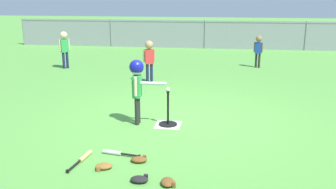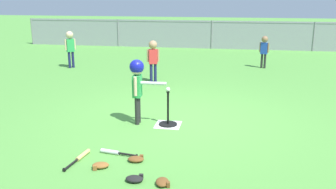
% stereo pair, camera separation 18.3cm
% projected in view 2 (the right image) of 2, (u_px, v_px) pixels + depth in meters
% --- Properties ---
extents(ground_plane, '(60.00, 60.00, 0.00)m').
position_uv_depth(ground_plane, '(181.00, 119.00, 6.76)').
color(ground_plane, '#51933D').
extents(home_plate, '(0.44, 0.44, 0.01)m').
position_uv_depth(home_plate, '(168.00, 125.00, 6.48)').
color(home_plate, white).
rests_on(home_plate, ground_plane).
extents(batting_tee, '(0.32, 0.32, 0.60)m').
position_uv_depth(batting_tee, '(168.00, 120.00, 6.46)').
color(batting_tee, black).
rests_on(batting_tee, ground_plane).
extents(baseball_on_tee, '(0.07, 0.07, 0.07)m').
position_uv_depth(baseball_on_tee, '(168.00, 89.00, 6.31)').
color(baseball_on_tee, white).
rests_on(baseball_on_tee, batting_tee).
extents(batter_child, '(0.64, 0.33, 1.14)m').
position_uv_depth(batter_child, '(138.00, 79.00, 6.35)').
color(batter_child, '#262626').
rests_on(batter_child, ground_plane).
extents(fielder_near_left, '(0.28, 0.19, 0.98)m').
position_uv_depth(fielder_near_left, '(264.00, 48.00, 11.24)').
color(fielder_near_left, '#262626').
rests_on(fielder_near_left, ground_plane).
extents(fielder_deep_left, '(0.27, 0.24, 1.12)m').
position_uv_depth(fielder_deep_left, '(70.00, 44.00, 11.27)').
color(fielder_deep_left, '#191E4C').
rests_on(fielder_deep_left, ground_plane).
extents(fielder_deep_right, '(0.31, 0.21, 1.07)m').
position_uv_depth(fielder_deep_right, '(153.00, 55.00, 9.44)').
color(fielder_deep_right, '#191E4C').
rests_on(fielder_deep_right, ground_plane).
extents(spare_bat_silver, '(0.57, 0.15, 0.06)m').
position_uv_depth(spare_bat_silver, '(114.00, 152.00, 5.29)').
color(spare_bat_silver, silver).
rests_on(spare_bat_silver, ground_plane).
extents(spare_bat_wood, '(0.14, 0.64, 0.06)m').
position_uv_depth(spare_bat_wood, '(80.00, 157.00, 5.14)').
color(spare_bat_wood, '#DBB266').
rests_on(spare_bat_wood, ground_plane).
extents(glove_by_plate, '(0.23, 0.19, 0.07)m').
position_uv_depth(glove_by_plate, '(136.00, 159.00, 5.06)').
color(glove_by_plate, brown).
rests_on(glove_by_plate, ground_plane).
extents(glove_near_bats, '(0.21, 0.25, 0.07)m').
position_uv_depth(glove_near_bats, '(163.00, 182.00, 4.44)').
color(glove_near_bats, brown).
rests_on(glove_near_bats, ground_plane).
extents(glove_tossed_aside, '(0.22, 0.17, 0.07)m').
position_uv_depth(glove_tossed_aside, '(135.00, 179.00, 4.52)').
color(glove_tossed_aside, black).
rests_on(glove_tossed_aside, ground_plane).
extents(glove_outfield_drop, '(0.25, 0.22, 0.07)m').
position_uv_depth(glove_outfield_drop, '(100.00, 165.00, 4.88)').
color(glove_outfield_drop, brown).
rests_on(glove_outfield_drop, ground_plane).
extents(outfield_fence, '(16.06, 0.06, 1.15)m').
position_uv_depth(outfield_fence, '(212.00, 34.00, 15.25)').
color(outfield_fence, slate).
rests_on(outfield_fence, ground_plane).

